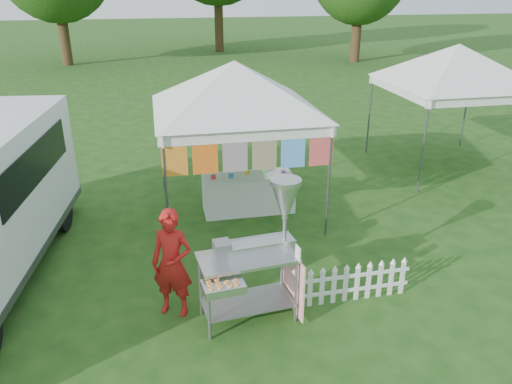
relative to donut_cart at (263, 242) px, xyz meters
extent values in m
plane|color=#1B4714|center=(0.24, 0.05, -1.18)|extent=(120.00, 120.00, 0.00)
cylinder|color=#59595E|center=(-1.18, 2.13, -0.13)|extent=(0.04, 0.04, 2.10)
cylinder|color=#59595E|center=(1.66, 2.13, -0.13)|extent=(0.04, 0.04, 2.10)
cylinder|color=#59595E|center=(-1.18, 4.97, -0.13)|extent=(0.04, 0.04, 2.10)
cylinder|color=#59595E|center=(1.66, 4.97, -0.13)|extent=(0.04, 0.04, 2.10)
cube|color=white|center=(0.24, 2.13, 0.82)|extent=(3.00, 0.03, 0.22)
cube|color=white|center=(0.24, 4.97, 0.82)|extent=(3.00, 0.03, 0.22)
pyramid|color=white|center=(0.24, 3.55, 1.82)|extent=(4.24, 4.24, 0.90)
cylinder|color=#59595E|center=(0.24, 2.13, 0.90)|extent=(3.00, 0.03, 0.03)
cube|color=red|center=(-1.01, 2.13, 0.55)|extent=(0.42, 0.01, 0.70)
cube|color=red|center=(-0.51, 2.13, 0.55)|extent=(0.42, 0.01, 0.70)
cube|color=#30B4A2|center=(-0.01, 2.13, 0.55)|extent=(0.42, 0.01, 0.70)
cube|color=#F6B50C|center=(0.49, 2.13, 0.55)|extent=(0.42, 0.01, 0.70)
cube|color=blue|center=(0.99, 2.13, 0.55)|extent=(0.42, 0.01, 0.70)
cube|color=#BA1765|center=(1.49, 2.13, 0.55)|extent=(0.42, 0.01, 0.70)
cylinder|color=#59595E|center=(4.32, 3.63, -0.13)|extent=(0.04, 0.04, 2.10)
cylinder|color=#59595E|center=(4.32, 6.47, -0.13)|extent=(0.04, 0.04, 2.10)
cylinder|color=#59595E|center=(7.16, 6.47, -0.13)|extent=(0.04, 0.04, 2.10)
cube|color=white|center=(5.74, 3.63, 0.82)|extent=(3.00, 0.03, 0.22)
cube|color=white|center=(5.74, 6.47, 0.82)|extent=(3.00, 0.03, 0.22)
pyramid|color=white|center=(5.74, 5.05, 1.82)|extent=(4.24, 4.24, 0.90)
cylinder|color=#59595E|center=(5.74, 3.63, 0.90)|extent=(3.00, 0.03, 0.03)
cylinder|color=#332012|center=(-5.76, 24.05, 0.80)|extent=(0.56, 0.56, 3.96)
cylinder|color=#332012|center=(3.24, 28.05, 1.24)|extent=(0.56, 0.56, 4.84)
cylinder|color=#332012|center=(10.24, 22.05, 0.58)|extent=(0.56, 0.56, 3.52)
cylinder|color=gray|center=(-0.78, -0.35, -0.69)|extent=(0.05, 0.05, 0.97)
cylinder|color=gray|center=(0.41, -0.22, -0.69)|extent=(0.05, 0.05, 0.97)
cylinder|color=gray|center=(-0.84, 0.20, -0.69)|extent=(0.05, 0.05, 0.97)
cylinder|color=gray|center=(0.36, 0.32, -0.69)|extent=(0.05, 0.05, 0.97)
cube|color=gray|center=(-0.21, -0.01, -0.91)|extent=(1.29, 0.74, 0.02)
cube|color=#B7B7BC|center=(-0.21, -0.01, -0.20)|extent=(1.36, 0.78, 0.04)
cube|color=#B7B7BC|center=(-0.02, 0.06, -0.10)|extent=(0.94, 0.37, 0.16)
cube|color=gray|center=(-0.54, 0.01, -0.06)|extent=(0.24, 0.26, 0.24)
cylinder|color=gray|center=(0.32, 0.10, 0.28)|extent=(0.06, 0.06, 0.97)
cone|color=#B7B7BC|center=(0.32, 0.10, 0.55)|extent=(0.43, 0.43, 0.43)
cylinder|color=#B7B7BC|center=(0.32, 0.10, 0.79)|extent=(0.45, 0.45, 0.06)
cube|color=#B7B7BC|center=(-0.60, -0.47, -0.31)|extent=(0.55, 0.38, 0.11)
cube|color=#FFABAC|center=(0.44, 0.06, -0.69)|extent=(0.11, 0.81, 0.88)
cube|color=white|center=(0.41, -0.25, -0.07)|extent=(0.03, 0.15, 0.19)
imported|color=#B11815|center=(-1.19, 0.34, -0.39)|extent=(0.68, 0.58, 1.58)
cube|color=white|center=(-4.04, 4.05, -0.29)|extent=(2.20, 1.02, 1.00)
cube|color=black|center=(-3.12, 2.21, 0.55)|extent=(0.38, 3.05, 0.61)
cube|color=black|center=(-3.99, 4.46, 0.55)|extent=(1.89, 0.26, 0.61)
cylinder|color=black|center=(-3.14, 3.33, -0.80)|extent=(0.33, 0.78, 0.76)
cube|color=white|center=(0.53, 0.08, -0.90)|extent=(0.07, 0.02, 0.56)
cube|color=white|center=(0.71, 0.08, -0.90)|extent=(0.07, 0.02, 0.56)
cube|color=white|center=(0.89, 0.08, -0.90)|extent=(0.07, 0.02, 0.56)
cube|color=white|center=(1.07, 0.09, -0.90)|extent=(0.07, 0.02, 0.56)
cube|color=white|center=(1.25, 0.09, -0.90)|extent=(0.07, 0.02, 0.56)
cube|color=white|center=(1.43, 0.09, -0.90)|extent=(0.07, 0.02, 0.56)
cube|color=white|center=(1.61, 0.10, -0.90)|extent=(0.07, 0.02, 0.56)
cube|color=white|center=(1.79, 0.10, -0.90)|extent=(0.07, 0.02, 0.56)
cube|color=white|center=(1.97, 0.10, -0.90)|extent=(0.07, 0.02, 0.56)
cube|color=white|center=(2.15, 0.11, -0.90)|extent=(0.07, 0.02, 0.56)
cube|color=white|center=(1.34, 0.09, -1.00)|extent=(1.80, 0.06, 0.05)
cube|color=white|center=(1.34, 0.09, -0.76)|extent=(1.80, 0.06, 0.05)
cube|color=white|center=(0.46, 3.47, -0.80)|extent=(1.80, 0.70, 0.76)
camera|label=1|loc=(-1.25, -5.64, 3.18)|focal=35.00mm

